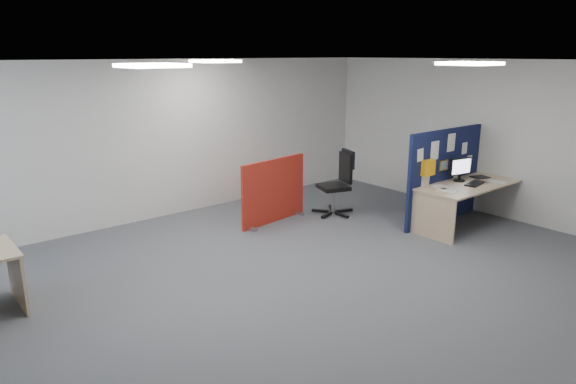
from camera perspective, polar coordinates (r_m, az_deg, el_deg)
floor at (r=6.64m, az=0.60°, el=-9.70°), size 9.00×9.00×0.00m
ceiling at (r=6.02m, az=0.67°, el=14.29°), size 9.00×7.00×0.02m
wall_back at (r=9.10m, az=-13.83°, el=5.62°), size 9.00×0.02×2.70m
wall_right at (r=9.68m, az=21.52°, el=5.55°), size 0.02×7.00×2.70m
ceiling_lights at (r=6.75m, az=-0.88°, el=14.13°), size 4.10×4.10×0.04m
navy_divider at (r=9.00m, az=16.91°, el=1.71°), size 1.93×0.30×1.59m
main_desk at (r=8.97m, az=19.08°, el=-0.03°), size 1.98×0.88×0.73m
monitor_main at (r=8.96m, az=18.59°, el=2.50°), size 0.44×0.19×0.39m
keyboard at (r=8.88m, az=20.05°, el=0.89°), size 0.47×0.25×0.02m
mouse at (r=9.05m, az=21.27°, el=1.04°), size 0.11×0.08×0.03m
paper_tray at (r=9.40m, az=20.55°, el=1.56°), size 0.33×0.29×0.01m
red_divider at (r=8.68m, az=-1.58°, el=0.06°), size 1.44×0.30×1.09m
office_chair at (r=9.13m, az=5.75°, el=1.47°), size 0.75×0.72×1.13m
desk_papers at (r=8.69m, az=18.82°, el=0.62°), size 1.37×0.72×0.00m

